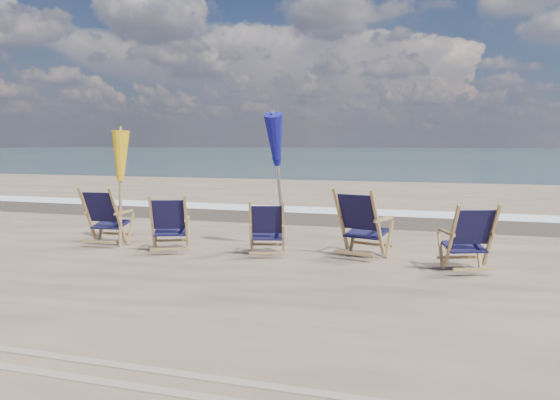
% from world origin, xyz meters
% --- Properties ---
extents(ocean, '(400.00, 400.00, 0.00)m').
position_xyz_m(ocean, '(0.00, 128.00, 0.00)').
color(ocean, '#325053').
rests_on(ocean, ground).
extents(surf_foam, '(200.00, 1.40, 0.01)m').
position_xyz_m(surf_foam, '(0.00, 8.30, 0.00)').
color(surf_foam, silver).
rests_on(surf_foam, ground).
extents(wet_sand_strip, '(200.00, 2.60, 0.00)m').
position_xyz_m(wet_sand_strip, '(0.00, 6.80, 0.00)').
color(wet_sand_strip, '#42362A').
rests_on(wet_sand_strip, ground).
extents(tire_tracks, '(80.00, 1.30, 0.01)m').
position_xyz_m(tire_tracks, '(0.00, -2.80, 0.01)').
color(tire_tracks, gray).
rests_on(tire_tracks, ground).
extents(beach_chair_0, '(0.71, 0.78, 1.04)m').
position_xyz_m(beach_chair_0, '(-2.87, 2.11, 0.52)').
color(beach_chair_0, black).
rests_on(beach_chair_0, ground).
extents(beach_chair_1, '(0.83, 0.88, 0.97)m').
position_xyz_m(beach_chair_1, '(-1.53, 2.01, 0.48)').
color(beach_chair_1, black).
rests_on(beach_chair_1, ground).
extents(beach_chair_2, '(0.74, 0.79, 0.90)m').
position_xyz_m(beach_chair_2, '(0.06, 2.18, 0.45)').
color(beach_chair_2, black).
rests_on(beach_chair_2, ground).
extents(beach_chair_3, '(0.91, 0.97, 1.11)m').
position_xyz_m(beach_chair_3, '(1.49, 2.31, 0.55)').
color(beach_chair_3, black).
rests_on(beach_chair_3, ground).
extents(beach_chair_4, '(0.85, 0.89, 0.98)m').
position_xyz_m(beach_chair_4, '(3.07, 2.00, 0.49)').
color(beach_chair_4, black).
rests_on(beach_chair_4, ground).
extents(umbrella_yellow, '(0.30, 0.30, 1.97)m').
position_xyz_m(umbrella_yellow, '(-2.88, 2.22, 1.46)').
color(umbrella_yellow, '#A07B47').
rests_on(umbrella_yellow, ground).
extents(umbrella_blue, '(0.30, 0.30, 2.35)m').
position_xyz_m(umbrella_blue, '(-0.20, 2.81, 1.82)').
color(umbrella_blue, '#A5A5AD').
rests_on(umbrella_blue, ground).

